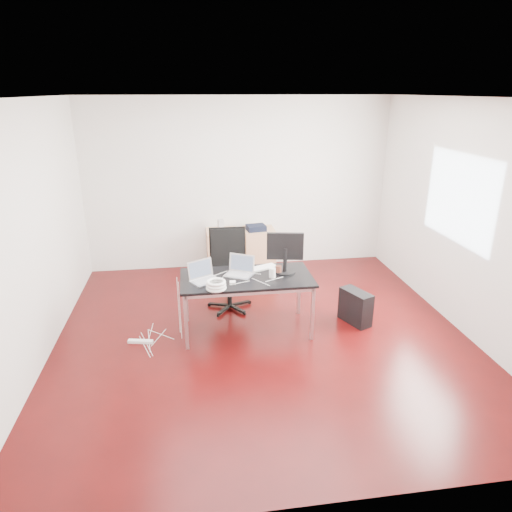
{
  "coord_description": "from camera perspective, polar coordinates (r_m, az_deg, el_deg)",
  "views": [
    {
      "loc": [
        -0.8,
        -4.93,
        2.87
      ],
      "look_at": [
        0.0,
        0.55,
        0.85
      ],
      "focal_mm": 32.0,
      "sensor_mm": 36.0,
      "label": 1
    }
  ],
  "objects": [
    {
      "name": "power_strip",
      "position": [
        5.76,
        -14.25,
        -10.32
      ],
      "size": [
        0.31,
        0.12,
        0.04
      ],
      "primitive_type": "cube",
      "rotation": [
        0.0,
        0.0,
        -0.21
      ],
      "color": "white",
      "rests_on": "ground"
    },
    {
      "name": "office_chair",
      "position": [
        6.27,
        -3.43,
        -1.17
      ],
      "size": [
        0.49,
        0.51,
        1.08
      ],
      "rotation": [
        0.0,
        0.0,
        -0.01
      ],
      "color": "black",
      "rests_on": "ground"
    },
    {
      "name": "filing_cabinet_right",
      "position": [
        7.67,
        0.4,
        0.86
      ],
      "size": [
        0.5,
        0.5,
        0.7
      ],
      "primitive_type": "cube",
      "color": "tan",
      "rests_on": "ground"
    },
    {
      "name": "cup_white",
      "position": [
        5.52,
        2.05,
        -2.12
      ],
      "size": [
        0.1,
        0.1,
        0.12
      ],
      "primitive_type": "cylinder",
      "rotation": [
        0.0,
        0.0,
        0.21
      ],
      "color": "white",
      "rests_on": "desk"
    },
    {
      "name": "power_adapter",
      "position": [
        5.36,
        -2.94,
        -3.33
      ],
      "size": [
        0.08,
        0.08,
        0.03
      ],
      "primitive_type": "cube",
      "rotation": [
        0.0,
        0.0,
        -0.1
      ],
      "color": "white",
      "rests_on": "desk"
    },
    {
      "name": "filing_cabinet_left",
      "position": [
        7.6,
        -4.23,
        0.64
      ],
      "size": [
        0.5,
        0.5,
        0.7
      ],
      "primitive_type": "cube",
      "color": "tan",
      "rests_on": "ground"
    },
    {
      "name": "wastebasket",
      "position": [
        7.58,
        -2.59,
        -1.09
      ],
      "size": [
        0.29,
        0.29,
        0.28
      ],
      "primitive_type": "cylinder",
      "rotation": [
        0.0,
        0.0,
        0.26
      ],
      "color": "black",
      "rests_on": "ground"
    },
    {
      "name": "room_shell",
      "position": [
        5.21,
        1.28,
        3.69
      ],
      "size": [
        5.0,
        5.0,
        5.0
      ],
      "color": "#330506",
      "rests_on": "ground"
    },
    {
      "name": "laptop_right",
      "position": [
        5.61,
        -2.02,
        -1.8
      ],
      "size": [
        0.41,
        0.38,
        0.23
      ],
      "rotation": [
        0.0,
        0.0,
        -0.5
      ],
      "color": "silver",
      "rests_on": "desk"
    },
    {
      "name": "cup_brown",
      "position": [
        5.65,
        2.83,
        -1.71
      ],
      "size": [
        0.1,
        0.1,
        0.1
      ],
      "primitive_type": "cylinder",
      "rotation": [
        0.0,
        0.0,
        -0.36
      ],
      "color": "brown",
      "rests_on": "desk"
    },
    {
      "name": "cable_coil",
      "position": [
        5.21,
        -5.01,
        -3.64
      ],
      "size": [
        0.24,
        0.24,
        0.11
      ],
      "rotation": [
        0.0,
        0.0,
        0.38
      ],
      "color": "white",
      "rests_on": "desk"
    },
    {
      "name": "keyboard",
      "position": [
        5.79,
        0.54,
        -1.54
      ],
      "size": [
        0.46,
        0.3,
        0.02
      ],
      "primitive_type": "cube",
      "rotation": [
        0.0,
        0.0,
        0.41
      ],
      "color": "white",
      "rests_on": "desk"
    },
    {
      "name": "navy_garment",
      "position": [
        7.48,
        0.01,
        3.55
      ],
      "size": [
        0.33,
        0.28,
        0.09
      ],
      "primitive_type": "cube",
      "rotation": [
        0.0,
        0.0,
        0.14
      ],
      "color": "black",
      "rests_on": "filing_cabinet_right"
    },
    {
      "name": "laptop_left",
      "position": [
        5.46,
        -6.58,
        -2.52
      ],
      "size": [
        0.41,
        0.38,
        0.23
      ],
      "rotation": [
        0.0,
        0.0,
        0.52
      ],
      "color": "silver",
      "rests_on": "desk"
    },
    {
      "name": "speaker",
      "position": [
        7.49,
        -4.43,
        3.87
      ],
      "size": [
        0.11,
        0.1,
        0.18
      ],
      "primitive_type": "cube",
      "rotation": [
        0.0,
        0.0,
        0.22
      ],
      "color": "#9E9E9E",
      "rests_on": "filing_cabinet_left"
    },
    {
      "name": "desk",
      "position": [
        5.58,
        -1.19,
        -3.11
      ],
      "size": [
        1.6,
        0.8,
        0.73
      ],
      "color": "black",
      "rests_on": "ground"
    },
    {
      "name": "pc_tower",
      "position": [
        6.1,
        12.33,
        -6.23
      ],
      "size": [
        0.36,
        0.49,
        0.44
      ],
      "primitive_type": "cube",
      "rotation": [
        0.0,
        0.0,
        0.41
      ],
      "color": "black",
      "rests_on": "ground"
    },
    {
      "name": "monitor",
      "position": [
        5.61,
        3.65,
        0.69
      ],
      "size": [
        0.45,
        0.26,
        0.51
      ],
      "rotation": [
        0.0,
        0.0,
        -0.19
      ],
      "color": "black",
      "rests_on": "desk"
    }
  ]
}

